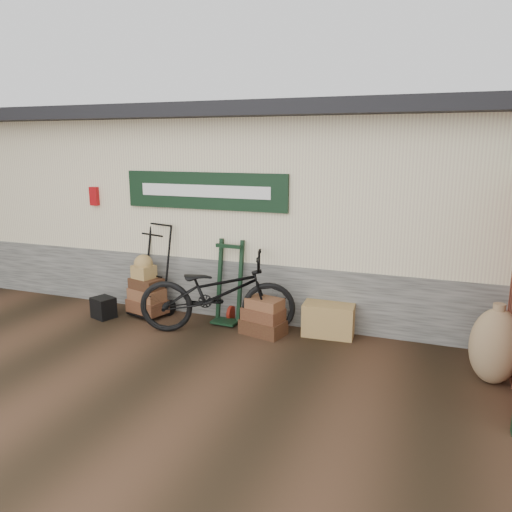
% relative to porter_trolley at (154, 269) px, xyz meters
% --- Properties ---
extents(ground, '(80.00, 80.00, 0.00)m').
position_rel_porter_trolley_xyz_m(ground, '(1.12, -0.78, -0.72)').
color(ground, black).
rests_on(ground, ground).
extents(station_building, '(14.40, 4.10, 3.20)m').
position_rel_porter_trolley_xyz_m(station_building, '(1.12, 1.96, 0.89)').
color(station_building, '#4C4C47').
rests_on(station_building, ground).
extents(porter_trolley, '(0.84, 0.72, 1.45)m').
position_rel_porter_trolley_xyz_m(porter_trolley, '(0.00, 0.00, 0.00)').
color(porter_trolley, black).
rests_on(porter_trolley, ground).
extents(green_barrow, '(0.47, 0.41, 1.25)m').
position_rel_porter_trolley_xyz_m(green_barrow, '(1.25, 0.05, -0.10)').
color(green_barrow, black).
rests_on(green_barrow, ground).
extents(suitcase_stack, '(0.68, 0.52, 0.54)m').
position_rel_porter_trolley_xyz_m(suitcase_stack, '(1.91, -0.24, -0.45)').
color(suitcase_stack, '#3A1B12').
rests_on(suitcase_stack, ground).
extents(wicker_hamper, '(0.73, 0.50, 0.46)m').
position_rel_porter_trolley_xyz_m(wicker_hamper, '(2.78, 0.07, -0.49)').
color(wicker_hamper, olive).
rests_on(wicker_hamper, ground).
extents(black_trunk, '(0.40, 0.37, 0.32)m').
position_rel_porter_trolley_xyz_m(black_trunk, '(-0.64, -0.47, -0.56)').
color(black_trunk, black).
rests_on(black_trunk, ground).
extents(bicycle, '(1.42, 2.34, 1.29)m').
position_rel_porter_trolley_xyz_m(bicycle, '(1.27, -0.40, -0.08)').
color(bicycle, black).
rests_on(bicycle, ground).
extents(burlap_sack_left, '(0.58, 0.50, 0.88)m').
position_rel_porter_trolley_xyz_m(burlap_sack_left, '(4.82, -0.73, -0.28)').
color(burlap_sack_left, brown).
rests_on(burlap_sack_left, ground).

